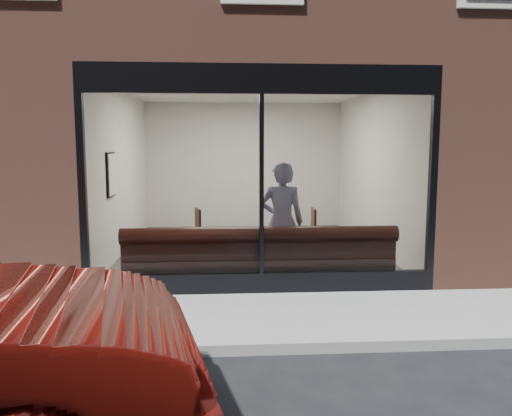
{
  "coord_description": "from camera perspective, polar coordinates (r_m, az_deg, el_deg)",
  "views": [
    {
      "loc": [
        -0.53,
        -4.87,
        2.09
      ],
      "look_at": [
        -0.05,
        2.4,
        1.19
      ],
      "focal_mm": 35.0,
      "sensor_mm": 36.0,
      "label": 1
    }
  ],
  "objects": [
    {
      "name": "ground",
      "position": [
        5.32,
        2.36,
        -16.05
      ],
      "size": [
        120.0,
        120.0,
        0.0
      ],
      "primitive_type": "plane",
      "color": "black",
      "rests_on": "ground"
    },
    {
      "name": "sidewalk_near",
      "position": [
        6.25,
        1.36,
        -12.41
      ],
      "size": [
        40.0,
        2.0,
        0.01
      ],
      "primitive_type": "cube",
      "color": "gray",
      "rests_on": "ground"
    },
    {
      "name": "kerb_near",
      "position": [
        5.25,
        2.42,
        -15.66
      ],
      "size": [
        40.0,
        0.1,
        0.12
      ],
      "primitive_type": "cube",
      "color": "gray",
      "rests_on": "ground"
    },
    {
      "name": "host_building_pier_left",
      "position": [
        13.27,
        -17.85,
        4.61
      ],
      "size": [
        2.5,
        12.0,
        3.2
      ],
      "primitive_type": "cube",
      "color": "brown",
      "rests_on": "ground"
    },
    {
      "name": "host_building_pier_right",
      "position": [
        13.57,
        14.69,
        4.77
      ],
      "size": [
        2.5,
        12.0,
        3.2
      ],
      "primitive_type": "cube",
      "color": "brown",
      "rests_on": "ground"
    },
    {
      "name": "host_building_backfill",
      "position": [
        15.88,
        -1.84,
        5.29
      ],
      "size": [
        5.0,
        6.0,
        3.2
      ],
      "primitive_type": "cube",
      "color": "brown",
      "rests_on": "ground"
    },
    {
      "name": "cafe_floor",
      "position": [
        10.1,
        -0.66,
        -4.76
      ],
      "size": [
        6.0,
        6.0,
        0.0
      ],
      "primitive_type": "plane",
      "color": "#2D2D30",
      "rests_on": "ground"
    },
    {
      "name": "cafe_ceiling",
      "position": [
        9.94,
        -0.69,
        13.42
      ],
      "size": [
        6.0,
        6.0,
        0.0
      ],
      "primitive_type": "plane",
      "rotation": [
        3.14,
        0.0,
        0.0
      ],
      "color": "white",
      "rests_on": "host_building_upper"
    },
    {
      "name": "cafe_wall_back",
      "position": [
        12.88,
        -1.39,
        4.88
      ],
      "size": [
        5.0,
        0.0,
        5.0
      ],
      "primitive_type": "plane",
      "rotation": [
        1.57,
        0.0,
        0.0
      ],
      "color": "silver",
      "rests_on": "ground"
    },
    {
      "name": "cafe_wall_left",
      "position": [
        10.07,
        -15.01,
        4.04
      ],
      "size": [
        0.0,
        6.0,
        6.0
      ],
      "primitive_type": "plane",
      "rotation": [
        1.57,
        0.0,
        1.57
      ],
      "color": "silver",
      "rests_on": "ground"
    },
    {
      "name": "cafe_wall_right",
      "position": [
        10.33,
        13.29,
        4.16
      ],
      "size": [
        0.0,
        6.0,
        6.0
      ],
      "primitive_type": "plane",
      "rotation": [
        1.57,
        0.0,
        -1.57
      ],
      "color": "silver",
      "rests_on": "ground"
    },
    {
      "name": "storefront_kick",
      "position": [
        7.2,
        0.62,
        -8.55
      ],
      "size": [
        5.0,
        0.1,
        0.3
      ],
      "primitive_type": "cube",
      "color": "black",
      "rests_on": "ground"
    },
    {
      "name": "storefront_header",
      "position": [
        7.0,
        0.65,
        14.54
      ],
      "size": [
        5.0,
        0.1,
        0.4
      ],
      "primitive_type": "cube",
      "color": "black",
      "rests_on": "host_building_upper"
    },
    {
      "name": "storefront_mullion",
      "position": [
        6.96,
        0.63,
        2.62
      ],
      "size": [
        0.06,
        0.1,
        2.5
      ],
      "primitive_type": "cube",
      "color": "black",
      "rests_on": "storefront_kick"
    },
    {
      "name": "storefront_glass",
      "position": [
        6.93,
        0.65,
        2.6
      ],
      "size": [
        4.8,
        0.0,
        4.8
      ],
      "primitive_type": "plane",
      "rotation": [
        1.57,
        0.0,
        0.0
      ],
      "color": "white",
      "rests_on": "storefront_kick"
    },
    {
      "name": "banquette",
      "position": [
        7.57,
        0.38,
        -7.19
      ],
      "size": [
        4.0,
        0.55,
        0.45
      ],
      "primitive_type": "cube",
      "color": "#331412",
      "rests_on": "cafe_floor"
    },
    {
      "name": "person",
      "position": [
        7.73,
        2.95,
        -1.59
      ],
      "size": [
        0.73,
        0.53,
        1.85
      ],
      "primitive_type": "imported",
      "rotation": [
        0.0,
        0.0,
        3.0
      ],
      "color": "#9099C4",
      "rests_on": "cafe_floor"
    },
    {
      "name": "cafe_table_left",
      "position": [
        8.02,
        -6.77,
        -2.67
      ],
      "size": [
        0.8,
        0.8,
        0.04
      ],
      "primitive_type": "cube",
      "rotation": [
        0.0,
        0.0,
        -0.26
      ],
      "color": "black",
      "rests_on": "cafe_floor"
    },
    {
      "name": "cafe_table_right",
      "position": [
        8.13,
        7.33,
        -2.54
      ],
      "size": [
        0.8,
        0.8,
        0.04
      ],
      "primitive_type": "cube",
      "rotation": [
        0.0,
        0.0,
        0.4
      ],
      "color": "black",
      "rests_on": "cafe_floor"
    },
    {
      "name": "cafe_chair_left",
      "position": [
        9.36,
        -7.76,
        -4.39
      ],
      "size": [
        0.55,
        0.55,
        0.04
      ],
      "primitive_type": "cube",
      "rotation": [
        0.0,
        0.0,
        3.36
      ],
      "color": "black",
      "rests_on": "cafe_floor"
    },
    {
      "name": "cafe_chair_right",
      "position": [
        9.4,
        5.41,
        -4.31
      ],
      "size": [
        0.49,
        0.49,
        0.05
      ],
      "primitive_type": "cube",
      "rotation": [
        0.0,
        0.0,
        3.1
      ],
      "color": "black",
      "rests_on": "cafe_floor"
    },
    {
      "name": "wall_poster",
      "position": [
        8.98,
        -16.13,
        3.69
      ],
      "size": [
        0.02,
        0.53,
        0.71
      ],
      "primitive_type": "cube",
      "color": "white",
      "rests_on": "cafe_wall_left"
    }
  ]
}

